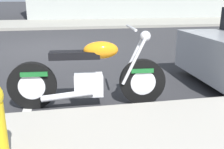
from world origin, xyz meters
The scene contains 3 objects.
ground_plane centered at (0.00, 0.00, 0.00)m, with size 260.00×260.00×0.00m, color #28282B.
parking_stall_stripe centered at (0.00, -4.32, 0.00)m, with size 0.12×2.20×0.01m, color silver.
parked_motorcycle centered at (0.89, -4.66, 0.44)m, with size 2.22×0.62×1.13m.
Camera 1 is at (0.55, -8.07, 1.49)m, focal length 40.73 mm.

